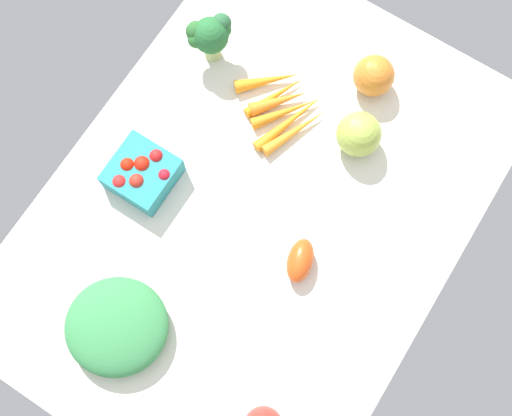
{
  "coord_description": "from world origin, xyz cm",
  "views": [
    {
      "loc": [
        27.55,
        17.49,
        125.57
      ],
      "look_at": [
        0.0,
        0.0,
        4.0
      ],
      "focal_mm": 45.89,
      "sensor_mm": 36.0,
      "label": 1
    }
  ],
  "objects_px": {
    "berry_basket": "(142,173)",
    "carrot_bunch": "(282,106)",
    "roma_tomato": "(300,261)",
    "heirloom_tomato_green": "(359,134)",
    "broccoli_head": "(210,35)",
    "heirloom_tomato_orange": "(374,76)",
    "leafy_greens_clump": "(117,327)"
  },
  "relations": [
    {
      "from": "heirloom_tomato_orange",
      "to": "broccoli_head",
      "type": "xyz_separation_m",
      "value": [
        0.11,
        -0.32,
        0.03
      ]
    },
    {
      "from": "heirloom_tomato_orange",
      "to": "carrot_bunch",
      "type": "bearing_deg",
      "value": -41.24
    },
    {
      "from": "heirloom_tomato_green",
      "to": "carrot_bunch",
      "type": "distance_m",
      "value": 0.17
    },
    {
      "from": "heirloom_tomato_orange",
      "to": "leafy_greens_clump",
      "type": "relative_size",
      "value": 0.44
    },
    {
      "from": "berry_basket",
      "to": "carrot_bunch",
      "type": "relative_size",
      "value": 0.58
    },
    {
      "from": "heirloom_tomato_orange",
      "to": "heirloom_tomato_green",
      "type": "xyz_separation_m",
      "value": [
        0.13,
        0.04,
        0.0
      ]
    },
    {
      "from": "heirloom_tomato_green",
      "to": "roma_tomato",
      "type": "relative_size",
      "value": 1.04
    },
    {
      "from": "heirloom_tomato_orange",
      "to": "broccoli_head",
      "type": "bearing_deg",
      "value": -70.04
    },
    {
      "from": "leafy_greens_clump",
      "to": "roma_tomato",
      "type": "height_order",
      "value": "leafy_greens_clump"
    },
    {
      "from": "berry_basket",
      "to": "broccoli_head",
      "type": "distance_m",
      "value": 0.31
    },
    {
      "from": "berry_basket",
      "to": "roma_tomato",
      "type": "bearing_deg",
      "value": 93.16
    },
    {
      "from": "heirloom_tomato_orange",
      "to": "roma_tomato",
      "type": "distance_m",
      "value": 0.4
    },
    {
      "from": "berry_basket",
      "to": "carrot_bunch",
      "type": "xyz_separation_m",
      "value": [
        -0.27,
        0.15,
        -0.02
      ]
    },
    {
      "from": "roma_tomato",
      "to": "leafy_greens_clump",
      "type": "bearing_deg",
      "value": -54.54
    },
    {
      "from": "heirloom_tomato_green",
      "to": "berry_basket",
      "type": "xyz_separation_m",
      "value": [
        0.29,
        -0.32,
        -0.01
      ]
    },
    {
      "from": "roma_tomato",
      "to": "berry_basket",
      "type": "bearing_deg",
      "value": -103.9
    },
    {
      "from": "heirloom_tomato_orange",
      "to": "broccoli_head",
      "type": "relative_size",
      "value": 0.74
    },
    {
      "from": "broccoli_head",
      "to": "carrot_bunch",
      "type": "distance_m",
      "value": 0.2
    },
    {
      "from": "berry_basket",
      "to": "heirloom_tomato_orange",
      "type": "bearing_deg",
      "value": 146.19
    },
    {
      "from": "heirloom_tomato_green",
      "to": "berry_basket",
      "type": "bearing_deg",
      "value": -47.46
    },
    {
      "from": "broccoli_head",
      "to": "roma_tomato",
      "type": "distance_m",
      "value": 0.48
    },
    {
      "from": "broccoli_head",
      "to": "roma_tomato",
      "type": "height_order",
      "value": "broccoli_head"
    },
    {
      "from": "roma_tomato",
      "to": "heirloom_tomato_green",
      "type": "bearing_deg",
      "value": 169.87
    },
    {
      "from": "berry_basket",
      "to": "roma_tomato",
      "type": "relative_size",
      "value": 1.38
    },
    {
      "from": "heirloom_tomato_orange",
      "to": "heirloom_tomato_green",
      "type": "distance_m",
      "value": 0.13
    },
    {
      "from": "leafy_greens_clump",
      "to": "carrot_bunch",
      "type": "distance_m",
      "value": 0.54
    },
    {
      "from": "heirloom_tomato_green",
      "to": "broccoli_head",
      "type": "bearing_deg",
      "value": -91.82
    },
    {
      "from": "heirloom_tomato_orange",
      "to": "heirloom_tomato_green",
      "type": "relative_size",
      "value": 0.93
    },
    {
      "from": "carrot_bunch",
      "to": "roma_tomato",
      "type": "xyz_separation_m",
      "value": [
        0.25,
        0.2,
        0.01
      ]
    },
    {
      "from": "leafy_greens_clump",
      "to": "heirloom_tomato_green",
      "type": "height_order",
      "value": "heirloom_tomato_green"
    },
    {
      "from": "broccoli_head",
      "to": "berry_basket",
      "type": "bearing_deg",
      "value": 7.02
    },
    {
      "from": "berry_basket",
      "to": "heirloom_tomato_green",
      "type": "bearing_deg",
      "value": 132.54
    }
  ]
}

